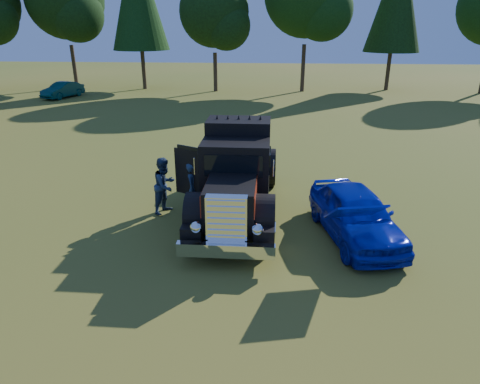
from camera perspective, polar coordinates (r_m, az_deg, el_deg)
name	(u,v)px	position (r m, az deg, el deg)	size (l,w,h in m)	color
ground	(222,245)	(12.29, -2.40, -7.06)	(120.00, 120.00, 0.00)	#4A601C
diamond_t_truck	(236,179)	(13.61, -0.48, 1.80)	(3.27, 7.16, 3.00)	black
hotrod_coupe	(356,214)	(12.82, 15.15, -2.83)	(2.65, 4.65, 1.89)	#16079D
spectator_near	(194,189)	(13.92, -6.21, 0.39)	(0.65, 0.42, 1.77)	#1D2D45
spectator_far	(165,185)	(14.22, -9.97, 0.88)	(0.91, 0.71, 1.88)	#1E2B46
distant_teal_car	(63,90)	(40.00, -22.58, 12.45)	(1.36, 3.90, 1.28)	#0B3445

